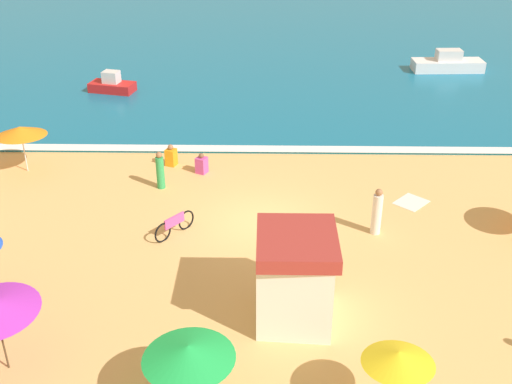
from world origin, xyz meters
TOP-DOWN VIEW (x-y plane):
  - ground_plane at (0.00, 0.00)m, footprint 60.00×60.00m
  - ocean_water at (0.00, 28.00)m, footprint 60.00×44.00m
  - wave_breaker_foam at (0.00, 6.30)m, footprint 57.00×0.70m
  - lifeguard_cabana at (0.99, -5.18)m, footprint 2.16×2.42m
  - beach_umbrella_0 at (-1.58, -8.53)m, footprint 2.61×2.61m
  - beach_umbrella_1 at (-9.81, 4.11)m, footprint 2.16×2.18m
  - beach_umbrella_4 at (3.11, -8.71)m, footprint 1.89×1.91m
  - parked_bicycle at (-2.99, -0.82)m, footprint 1.20×1.45m
  - beachgoer_0 at (-2.51, 4.06)m, footprint 0.54×0.54m
  - beachgoer_1 at (1.25, -2.18)m, footprint 0.51×0.51m
  - beachgoer_3 at (3.96, -0.59)m, footprint 0.39×0.39m
  - beachgoer_7 at (-3.87, 4.76)m, footprint 0.52×0.52m
  - beachgoer_8 at (-3.99, 2.69)m, footprint 0.44×0.44m
  - beach_towel_0 at (5.68, 1.63)m, footprint 1.51×1.52m
  - small_boat_0 at (-8.41, 13.99)m, footprint 2.63×1.68m
  - small_boat_1 at (11.15, 18.18)m, footprint 4.26×1.55m

SIDE VIEW (x-z plane):
  - ground_plane at x=0.00m, z-range 0.00..0.00m
  - beach_towel_0 at x=5.68m, z-range 0.00..0.01m
  - ocean_water at x=0.00m, z-range 0.00..0.10m
  - wave_breaker_foam at x=0.00m, z-range 0.10..0.11m
  - beachgoer_0 at x=-2.51m, z-range -0.07..0.81m
  - parked_bicycle at x=-2.99m, z-range 0.00..0.76m
  - beachgoer_1 at x=1.25m, z-range -0.06..0.83m
  - beachgoer_7 at x=-3.87m, z-range -0.07..0.88m
  - small_boat_0 at x=-8.41m, z-range -0.10..1.05m
  - small_boat_1 at x=11.15m, z-range -0.11..1.19m
  - beachgoer_8 at x=-3.99m, z-range -0.04..1.50m
  - beachgoer_3 at x=3.96m, z-range -0.05..1.67m
  - lifeguard_cabana at x=0.99m, z-range 0.03..2.73m
  - beach_umbrella_0 at x=-1.58m, z-range 0.74..2.62m
  - beach_umbrella_4 at x=3.11m, z-range 0.77..2.74m
  - beach_umbrella_1 at x=-9.81m, z-range 0.77..2.80m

